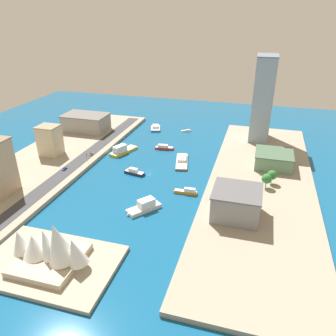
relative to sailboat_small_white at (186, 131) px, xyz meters
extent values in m
plane|color=#145684|center=(6.00, 95.18, -0.96)|extent=(440.00, 440.00, 0.00)
cube|color=#9E937F|center=(-74.75, 95.18, 0.41)|extent=(70.00, 240.00, 2.74)
cube|color=#9E937F|center=(86.74, 95.18, 0.41)|extent=(70.00, 240.00, 2.74)
cube|color=#A89E89|center=(18.29, 201.84, 0.04)|extent=(62.91, 41.99, 2.00)
cube|color=#38383D|center=(62.88, 95.18, 1.85)|extent=(11.29, 228.00, 0.15)
cube|color=white|center=(0.06, 0.03, -0.33)|extent=(9.52, 5.98, 1.27)
cone|color=white|center=(4.65, 2.10, -0.33)|extent=(1.51, 1.51, 1.14)
cube|color=white|center=(-1.46, -0.66, 0.73)|extent=(4.46, 3.32, 0.84)
cube|color=beige|center=(0.06, 0.03, 0.36)|extent=(9.14, 5.74, 0.10)
cylinder|color=silver|center=(0.49, 0.22, 6.27)|extent=(0.24, 0.24, 11.92)
cube|color=brown|center=(-13.62, 72.85, -0.21)|extent=(15.09, 31.10, 1.50)
cone|color=brown|center=(-16.84, 87.85, -0.21)|extent=(1.60, 1.60, 1.35)
cube|color=white|center=(-12.76, 68.84, 1.59)|extent=(9.53, 14.69, 2.11)
cube|color=beige|center=(-13.62, 72.85, 0.59)|extent=(14.49, 29.85, 0.10)
cube|color=#1E284C|center=(15.24, 101.46, 0.04)|extent=(15.95, 7.61, 2.00)
cone|color=#1E284C|center=(7.19, 103.04, 0.04)|extent=(2.11, 2.11, 1.80)
cube|color=white|center=(16.20, 101.27, 2.23)|extent=(7.06, 4.54, 2.38)
cube|color=beige|center=(15.24, 101.46, 1.09)|extent=(15.31, 7.30, 0.10)
cube|color=blue|center=(31.15, 2.43, -0.10)|extent=(13.88, 18.63, 1.73)
cone|color=blue|center=(28.47, 10.78, -0.10)|extent=(1.95, 1.95, 1.55)
cube|color=white|center=(31.66, 0.86, 1.95)|extent=(8.42, 9.73, 2.36)
cube|color=beige|center=(31.15, 2.43, 0.82)|extent=(13.32, 17.89, 0.10)
cube|color=red|center=(7.76, 49.66, 0.01)|extent=(16.06, 6.42, 1.94)
cone|color=red|center=(-0.50, 48.57, 0.01)|extent=(1.96, 1.96, 1.74)
cube|color=white|center=(9.06, 49.83, 2.07)|extent=(8.80, 4.66, 2.18)
cube|color=beige|center=(7.76, 49.66, 1.03)|extent=(15.42, 6.17, 0.10)
cube|color=yellow|center=(38.98, 65.80, 0.09)|extent=(17.59, 27.51, 2.09)
cone|color=yellow|center=(33.78, 53.08, 0.09)|extent=(2.46, 2.46, 1.88)
cube|color=white|center=(40.55, 69.64, 3.75)|extent=(9.85, 13.11, 5.24)
cube|color=beige|center=(38.98, 65.80, 1.18)|extent=(16.89, 26.41, 0.10)
cube|color=orange|center=(-27.59, 118.69, 0.02)|extent=(15.15, 3.93, 1.96)
cone|color=orange|center=(-19.54, 118.93, 0.02)|extent=(1.81, 1.81, 1.76)
cube|color=white|center=(-30.28, 118.62, 2.13)|extent=(7.29, 2.74, 2.26)
cube|color=beige|center=(-27.59, 118.69, 1.05)|extent=(14.55, 3.77, 0.10)
cube|color=silver|center=(-7.88, 144.95, 0.17)|extent=(19.07, 21.41, 2.26)
cone|color=silver|center=(-1.04, 153.75, 0.17)|extent=(2.86, 2.86, 2.04)
cube|color=white|center=(-9.01, 143.50, 3.56)|extent=(10.69, 11.44, 4.52)
cube|color=beige|center=(-7.88, 144.95, 1.35)|extent=(18.31, 20.55, 0.10)
cube|color=gray|center=(-61.57, 139.32, 9.61)|extent=(26.00, 25.45, 15.67)
cube|color=#59595C|center=(-61.57, 139.32, 17.84)|extent=(27.04, 26.46, 0.80)
cube|color=slate|center=(-82.31, 64.75, 6.93)|extent=(26.41, 25.98, 10.30)
cube|color=#47624A|center=(-82.31, 64.75, 12.48)|extent=(27.46, 27.02, 0.80)
cube|color=gray|center=(93.06, 30.36, 9.27)|extent=(40.72, 26.00, 14.99)
cube|color=slate|center=(93.06, 30.36, 17.17)|extent=(42.35, 27.04, 0.80)
cube|color=#8C9EB2|center=(-69.25, 7.44, 37.95)|extent=(16.65, 27.05, 72.34)
cube|color=slate|center=(-69.25, 7.44, 74.52)|extent=(17.32, 28.13, 0.80)
cube|color=#C6B793|center=(91.32, 91.39, 13.43)|extent=(15.71, 14.31, 23.30)
cube|color=gray|center=(91.32, 91.39, 25.48)|extent=(16.34, 14.89, 0.80)
cylinder|color=black|center=(64.52, 115.85, 2.25)|extent=(0.25, 0.64, 0.64)
cylinder|color=black|center=(66.16, 115.84, 2.25)|extent=(0.25, 0.64, 0.64)
cylinder|color=black|center=(64.50, 112.73, 2.25)|extent=(0.25, 0.64, 0.64)
cylinder|color=black|center=(66.13, 112.71, 2.25)|extent=(0.25, 0.64, 0.64)
cube|color=blue|center=(65.33, 114.28, 2.50)|extent=(1.87, 4.47, 0.71)
cube|color=#262D38|center=(65.33, 114.06, 3.16)|extent=(1.63, 2.51, 0.62)
cylinder|color=black|center=(60.58, 82.77, 2.25)|extent=(0.28, 0.65, 0.64)
cylinder|color=black|center=(58.91, 82.70, 2.25)|extent=(0.28, 0.65, 0.64)
cylinder|color=black|center=(60.44, 85.76, 2.25)|extent=(0.28, 0.65, 0.64)
cylinder|color=black|center=(58.78, 85.69, 2.25)|extent=(0.28, 0.65, 0.64)
cube|color=yellow|center=(59.68, 84.23, 2.52)|extent=(2.06, 4.36, 0.74)
cube|color=#262D38|center=(59.67, 84.44, 3.16)|extent=(1.75, 2.47, 0.54)
cylinder|color=black|center=(56.03, 97.08, 4.53)|extent=(0.18, 0.18, 5.50)
cube|color=black|center=(56.03, 97.08, 7.78)|extent=(0.36, 0.36, 1.00)
sphere|color=red|center=(56.03, 97.08, 8.13)|extent=(0.24, 0.24, 0.24)
sphere|color=yellow|center=(56.03, 97.08, 7.78)|extent=(0.24, 0.24, 0.24)
sphere|color=green|center=(56.03, 97.08, 7.43)|extent=(0.24, 0.24, 0.24)
cube|color=#BCAD93|center=(18.29, 201.84, 2.54)|extent=(29.21, 29.31, 3.00)
cone|color=white|center=(3.87, 201.84, 10.55)|extent=(11.75, 9.43, 14.58)
cone|color=white|center=(12.07, 201.84, 13.73)|extent=(15.69, 13.22, 20.97)
cone|color=white|center=(18.29, 201.84, 11.64)|extent=(10.69, 8.33, 16.35)
cone|color=white|center=(25.53, 201.84, 9.26)|extent=(14.42, 13.39, 11.81)
cone|color=white|center=(33.24, 201.84, 9.65)|extent=(10.60, 9.34, 12.25)
cylinder|color=brown|center=(-81.22, 93.86, 3.67)|extent=(0.50, 0.50, 3.78)
sphere|color=#2D7233|center=(-81.22, 93.86, 8.15)|extent=(6.48, 6.48, 6.48)
cylinder|color=brown|center=(-77.79, 100.74, 3.72)|extent=(0.50, 0.50, 3.89)
sphere|color=#2D7233|center=(-77.79, 100.74, 8.30)|extent=(6.59, 6.59, 6.59)
camera|label=1|loc=(-68.05, 300.91, 108.06)|focal=34.92mm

